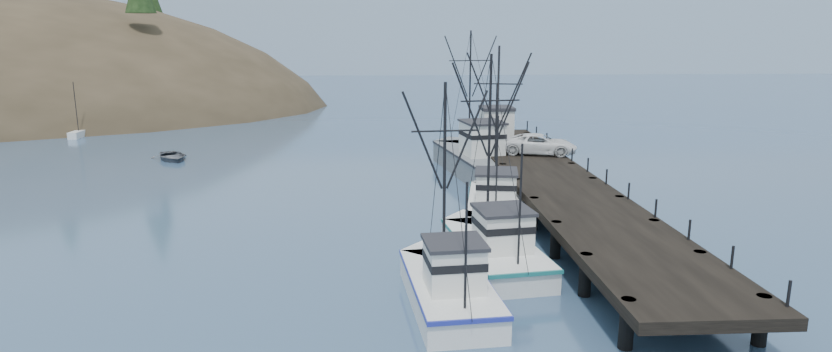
{
  "coord_description": "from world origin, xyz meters",
  "views": [
    {
      "loc": [
        2.25,
        -25.97,
        11.72
      ],
      "look_at": [
        4.56,
        15.01,
        2.5
      ],
      "focal_mm": 28.0,
      "sensor_mm": 36.0,
      "label": 1
    }
  ],
  "objects_px": {
    "trawler_near": "(493,247)",
    "trawler_mid": "(447,285)",
    "work_vessel": "(474,158)",
    "motorboat": "(172,160)",
    "trawler_far": "(495,203)",
    "pier": "(555,183)",
    "pier_shed": "(496,121)",
    "pickup_truck": "(540,144)"
  },
  "relations": [
    {
      "from": "pier_shed",
      "to": "motorboat",
      "type": "bearing_deg",
      "value": 179.33
    },
    {
      "from": "pier_shed",
      "to": "trawler_far",
      "type": "bearing_deg",
      "value": -100.18
    },
    {
      "from": "pier_shed",
      "to": "motorboat",
      "type": "height_order",
      "value": "pier_shed"
    },
    {
      "from": "trawler_far",
      "to": "motorboat",
      "type": "relative_size",
      "value": 2.38
    },
    {
      "from": "trawler_near",
      "to": "pier_shed",
      "type": "relative_size",
      "value": 3.42
    },
    {
      "from": "pier",
      "to": "work_vessel",
      "type": "relative_size",
      "value": 3.08
    },
    {
      "from": "pier",
      "to": "pier_shed",
      "type": "bearing_deg",
      "value": 92.51
    },
    {
      "from": "work_vessel",
      "to": "pier_shed",
      "type": "bearing_deg",
      "value": 64.94
    },
    {
      "from": "trawler_far",
      "to": "trawler_near",
      "type": "bearing_deg",
      "value": -100.93
    },
    {
      "from": "trawler_near",
      "to": "trawler_mid",
      "type": "relative_size",
      "value": 1.1
    },
    {
      "from": "trawler_far",
      "to": "pier_shed",
      "type": "height_order",
      "value": "trawler_far"
    },
    {
      "from": "trawler_near",
      "to": "trawler_far",
      "type": "xyz_separation_m",
      "value": [
        1.67,
        8.63,
        0.0
      ]
    },
    {
      "from": "trawler_far",
      "to": "trawler_mid",
      "type": "bearing_deg",
      "value": -108.42
    },
    {
      "from": "trawler_mid",
      "to": "work_vessel",
      "type": "distance_m",
      "value": 27.38
    },
    {
      "from": "trawler_near",
      "to": "pier",
      "type": "bearing_deg",
      "value": 60.03
    },
    {
      "from": "trawler_mid",
      "to": "pickup_truck",
      "type": "xyz_separation_m",
      "value": [
        9.94,
        24.13,
        2.0
      ]
    },
    {
      "from": "pier",
      "to": "trawler_near",
      "type": "distance_m",
      "value": 12.07
    },
    {
      "from": "pier_shed",
      "to": "pier",
      "type": "bearing_deg",
      "value": -87.49
    },
    {
      "from": "trawler_near",
      "to": "motorboat",
      "type": "bearing_deg",
      "value": 131.05
    },
    {
      "from": "trawler_mid",
      "to": "trawler_far",
      "type": "relative_size",
      "value": 0.89
    },
    {
      "from": "trawler_mid",
      "to": "pier_shed",
      "type": "height_order",
      "value": "trawler_mid"
    },
    {
      "from": "trawler_mid",
      "to": "motorboat",
      "type": "bearing_deg",
      "value": 123.34
    },
    {
      "from": "pier",
      "to": "pier_shed",
      "type": "xyz_separation_m",
      "value": [
        -0.79,
        18.0,
        1.73
      ]
    },
    {
      "from": "pier",
      "to": "trawler_mid",
      "type": "relative_size",
      "value": 4.42
    },
    {
      "from": "trawler_far",
      "to": "pier_shed",
      "type": "relative_size",
      "value": 3.48
    },
    {
      "from": "pickup_truck",
      "to": "motorboat",
      "type": "relative_size",
      "value": 1.25
    },
    {
      "from": "pickup_truck",
      "to": "motorboat",
      "type": "xyz_separation_m",
      "value": [
        -32.15,
        9.62,
        -2.82
      ]
    },
    {
      "from": "pier",
      "to": "motorboat",
      "type": "height_order",
      "value": "pier"
    },
    {
      "from": "trawler_mid",
      "to": "work_vessel",
      "type": "height_order",
      "value": "work_vessel"
    },
    {
      "from": "trawler_near",
      "to": "motorboat",
      "type": "height_order",
      "value": "trawler_near"
    },
    {
      "from": "trawler_near",
      "to": "pier_shed",
      "type": "distance_m",
      "value": 29.02
    },
    {
      "from": "pier",
      "to": "pier_shed",
      "type": "height_order",
      "value": "pier_shed"
    },
    {
      "from": "work_vessel",
      "to": "motorboat",
      "type": "distance_m",
      "value": 28.13
    },
    {
      "from": "pier",
      "to": "work_vessel",
      "type": "bearing_deg",
      "value": 108.36
    },
    {
      "from": "trawler_far",
      "to": "work_vessel",
      "type": "height_order",
      "value": "work_vessel"
    },
    {
      "from": "trawler_near",
      "to": "pickup_truck",
      "type": "height_order",
      "value": "trawler_near"
    },
    {
      "from": "pier_shed",
      "to": "motorboat",
      "type": "relative_size",
      "value": 0.68
    },
    {
      "from": "pickup_truck",
      "to": "work_vessel",
      "type": "bearing_deg",
      "value": 75.51
    },
    {
      "from": "motorboat",
      "to": "pier_shed",
      "type": "bearing_deg",
      "value": -29.32
    },
    {
      "from": "trawler_near",
      "to": "motorboat",
      "type": "xyz_separation_m",
      "value": [
        -25.07,
        28.78,
        -0.82
      ]
    },
    {
      "from": "pickup_truck",
      "to": "trawler_far",
      "type": "bearing_deg",
      "value": 167.88
    },
    {
      "from": "trawler_mid",
      "to": "motorboat",
      "type": "relative_size",
      "value": 2.12
    }
  ]
}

